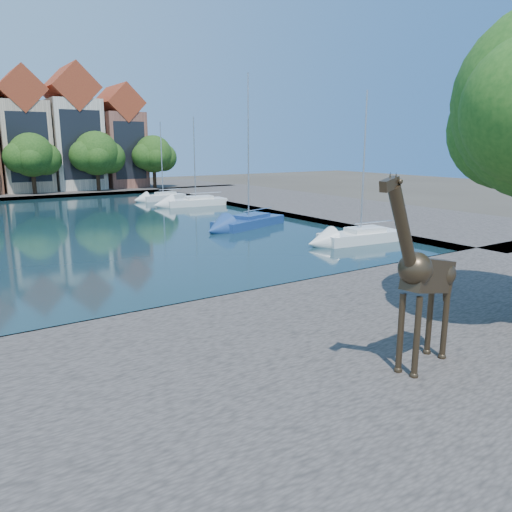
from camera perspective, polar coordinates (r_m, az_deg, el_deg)
The scene contains 16 objects.
ground at distance 20.81m, azimuth -4.81°, elevation -5.93°, with size 160.00×160.00×0.00m, color #38332B.
water_basin at distance 42.92m, azimuth -20.39°, elevation 3.05°, with size 38.00×50.00×0.08m, color black.
near_quay at distance 15.35m, azimuth 8.10°, elevation -11.99°, with size 50.00×14.00×0.50m, color #524B47.
far_quay at distance 74.23m, azimuth -26.17°, elevation 6.46°, with size 60.00×16.00×0.50m, color #524B47.
right_quay at distance 54.15m, azimuth 6.34°, elevation 5.84°, with size 14.00×52.00×0.50m, color #524B47.
townhouse_east_inner at distance 74.23m, azimuth -25.18°, elevation 12.36°, with size 5.94×9.18×15.79m.
townhouse_east_mid at distance 75.51m, azimuth -20.22°, elevation 13.04°, with size 6.43×9.18×16.65m.
townhouse_east_end at distance 77.29m, azimuth -15.37°, elevation 12.59°, with size 5.44×9.18×14.43m.
far_tree_mid_east at distance 68.83m, azimuth -24.19°, elevation 10.34°, with size 7.02×5.40×7.52m.
far_tree_east at distance 70.61m, azimuth -17.69°, elevation 10.96°, with size 7.54×5.80×7.84m.
far_tree_far_east at distance 73.22m, azimuth -11.56°, elevation 11.21°, with size 6.76×5.20×7.36m.
giraffe_statue at distance 14.17m, azimuth 18.59°, elevation -2.16°, with size 3.77×1.17×5.40m.
sailboat_right_a at distance 34.73m, azimuth 11.87°, elevation 2.45°, with size 6.09×2.64×9.92m.
sailboat_right_b at distance 40.51m, azimuth -0.85°, elevation 4.14°, with size 7.13×4.46×11.87m.
sailboat_right_c at distance 55.01m, azimuth -6.92°, elevation 6.32°, with size 6.74×2.92×9.36m.
sailboat_right_d at distance 60.81m, azimuth -10.57°, elevation 6.78°, with size 5.40×2.36×9.11m.
Camera 1 is at (-9.36, -17.36, 6.62)m, focal length 35.00 mm.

